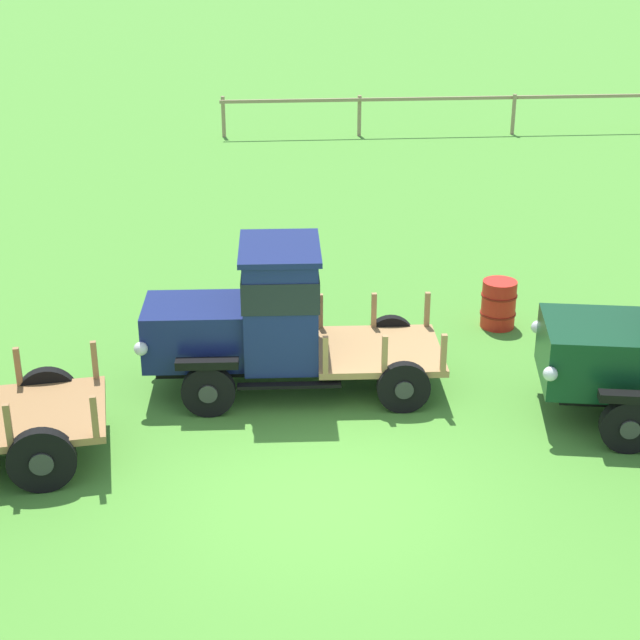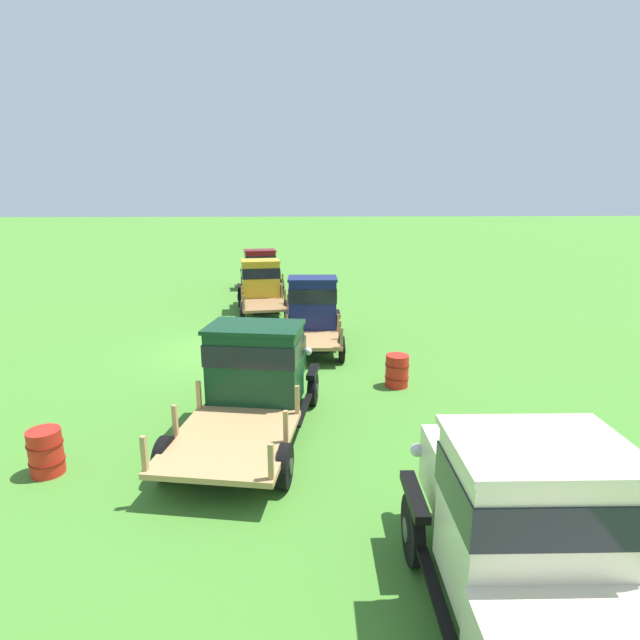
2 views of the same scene
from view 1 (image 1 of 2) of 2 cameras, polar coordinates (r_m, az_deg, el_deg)
ground_plane at (r=12.54m, az=0.18°, el=-9.74°), size 240.00×240.00×0.00m
paddock_fence at (r=32.25m, az=11.08°, el=12.26°), size 18.44×0.52×1.27m
vintage_truck_midrow_center at (r=14.49m, az=-3.14°, el=0.16°), size 4.55×2.04×2.27m
oil_drum_beside_row at (r=17.18m, az=10.35°, el=0.92°), size 0.62×0.62×0.84m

